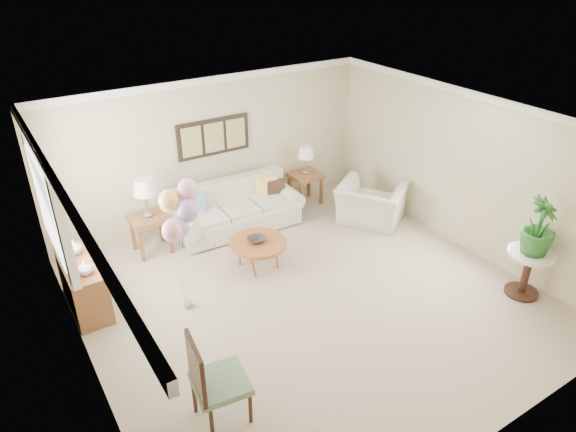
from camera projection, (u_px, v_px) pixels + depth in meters
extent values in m
plane|color=tan|center=(308.00, 296.00, 7.47)|extent=(6.00, 6.00, 0.00)
cube|color=beige|center=(214.00, 150.00, 9.08)|extent=(6.00, 0.04, 2.60)
cube|color=beige|center=(500.00, 352.00, 4.63)|extent=(6.00, 0.04, 2.60)
cube|color=beige|center=(78.00, 291.00, 5.43)|extent=(0.04, 6.00, 2.60)
cube|color=beige|center=(463.00, 170.00, 8.28)|extent=(0.04, 6.00, 2.60)
cube|color=white|center=(313.00, 125.00, 6.24)|extent=(6.00, 6.00, 0.02)
cube|color=white|center=(209.00, 80.00, 8.47)|extent=(6.00, 0.06, 0.12)
cube|color=white|center=(56.00, 184.00, 4.86)|extent=(0.06, 6.00, 0.12)
cube|color=white|center=(475.00, 94.00, 7.68)|extent=(0.06, 6.00, 0.12)
cube|color=white|center=(46.00, 206.00, 6.39)|extent=(0.04, 1.40, 1.20)
cube|color=white|center=(64.00, 235.00, 5.78)|extent=(0.10, 0.22, 1.40)
cube|color=white|center=(38.00, 182.00, 7.04)|extent=(0.10, 0.22, 1.40)
cube|color=black|center=(214.00, 137.00, 8.94)|extent=(1.35, 0.04, 0.65)
cube|color=#8C8C59|center=(192.00, 142.00, 8.72)|extent=(0.36, 0.02, 0.52)
cube|color=#8C8C59|center=(214.00, 137.00, 8.92)|extent=(0.36, 0.02, 0.52)
cube|color=#8C8C59|center=(236.00, 133.00, 9.12)|extent=(0.36, 0.02, 0.52)
cube|color=silver|center=(238.00, 218.00, 9.12)|extent=(2.16, 0.94, 0.35)
cube|color=silver|center=(229.00, 192.00, 9.17)|extent=(2.14, 0.28, 0.53)
cylinder|color=silver|center=(183.00, 222.00, 8.53)|extent=(0.34, 0.88, 0.31)
cylinder|color=silver|center=(286.00, 194.00, 9.49)|extent=(0.34, 0.88, 0.31)
cube|color=#BCB69D|center=(207.00, 218.00, 8.69)|extent=(0.60, 0.72, 0.12)
cube|color=#BCB69D|center=(239.00, 209.00, 8.98)|extent=(0.60, 0.72, 0.12)
cube|color=#BCB69D|center=(269.00, 201.00, 9.27)|extent=(0.60, 0.72, 0.12)
cube|color=#819FBE|center=(194.00, 205.00, 8.64)|extent=(0.37, 0.12, 0.37)
cube|color=#F2DB5E|center=(267.00, 186.00, 9.32)|extent=(0.37, 0.12, 0.37)
cube|color=#362017|center=(276.00, 188.00, 9.37)|extent=(0.33, 0.10, 0.33)
cube|color=silver|center=(238.00, 228.00, 9.21)|extent=(1.94, 0.77, 0.04)
cube|color=brown|center=(149.00, 218.00, 8.28)|extent=(0.60, 0.55, 0.09)
cube|color=brown|center=(142.00, 246.00, 8.16)|extent=(0.05, 0.05, 0.57)
cube|color=brown|center=(170.00, 238.00, 8.38)|extent=(0.05, 0.05, 0.57)
cube|color=brown|center=(133.00, 234.00, 8.48)|extent=(0.05, 0.05, 0.57)
cube|color=brown|center=(161.00, 227.00, 8.71)|extent=(0.05, 0.05, 0.57)
cube|color=brown|center=(306.00, 175.00, 9.86)|extent=(0.58, 0.52, 0.08)
cube|color=brown|center=(301.00, 197.00, 9.74)|extent=(0.05, 0.05, 0.55)
cube|color=brown|center=(321.00, 191.00, 9.96)|extent=(0.05, 0.05, 0.55)
cube|color=brown|center=(290.00, 189.00, 10.06)|extent=(0.05, 0.05, 0.55)
cube|color=brown|center=(309.00, 184.00, 10.27)|extent=(0.05, 0.05, 0.55)
cylinder|color=gray|center=(148.00, 214.00, 8.24)|extent=(0.15, 0.15, 0.07)
cylinder|color=gray|center=(147.00, 203.00, 8.15)|extent=(0.04, 0.04, 0.33)
cone|color=silver|center=(144.00, 187.00, 8.01)|extent=(0.37, 0.37, 0.26)
cylinder|color=gray|center=(306.00, 172.00, 9.83)|extent=(0.13, 0.13, 0.05)
cylinder|color=gray|center=(306.00, 164.00, 9.75)|extent=(0.04, 0.04, 0.27)
cone|color=silver|center=(306.00, 152.00, 9.63)|extent=(0.31, 0.31, 0.22)
cylinder|color=#9E6828|center=(258.00, 243.00, 7.95)|extent=(0.91, 0.91, 0.05)
cylinder|color=#9E6828|center=(263.00, 246.00, 8.32)|extent=(0.04, 0.04, 0.41)
cylinder|color=#9E6828|center=(240.00, 253.00, 8.12)|extent=(0.04, 0.04, 0.41)
cylinder|color=#9E6828|center=(253.00, 266.00, 7.80)|extent=(0.04, 0.04, 0.41)
cylinder|color=#9E6828|center=(277.00, 258.00, 8.01)|extent=(0.04, 0.04, 0.41)
imported|color=#29231E|center=(257.00, 240.00, 7.92)|extent=(0.32, 0.32, 0.07)
imported|color=silver|center=(371.00, 204.00, 9.29)|extent=(1.44, 1.48, 0.73)
cylinder|color=silver|center=(531.00, 254.00, 7.21)|extent=(0.65, 0.65, 0.04)
cylinder|color=#331F15|center=(526.00, 274.00, 7.38)|extent=(0.11, 0.11, 0.65)
cylinder|color=#331F15|center=(521.00, 293.00, 7.54)|extent=(0.48, 0.48, 0.01)
imported|color=#1D541B|center=(539.00, 227.00, 7.00)|extent=(0.56, 0.56, 0.84)
cube|color=slate|center=(220.00, 383.00, 5.35)|extent=(0.62, 0.62, 0.08)
cylinder|color=#331F15|center=(212.00, 425.00, 5.21)|extent=(0.04, 0.04, 0.46)
cylinder|color=#331F15|center=(250.00, 406.00, 5.42)|extent=(0.04, 0.04, 0.46)
cylinder|color=#331F15|center=(194.00, 396.00, 5.54)|extent=(0.04, 0.04, 0.46)
cylinder|color=#331F15|center=(231.00, 379.00, 5.75)|extent=(0.04, 0.04, 0.46)
cube|color=#331F15|center=(196.00, 368.00, 5.08)|extent=(0.11, 0.54, 0.61)
cube|color=brown|center=(84.00, 285.00, 7.10)|extent=(0.45, 1.20, 0.74)
cube|color=#331F15|center=(89.00, 296.00, 6.88)|extent=(0.46, 0.02, 0.70)
cube|color=#331F15|center=(79.00, 274.00, 7.33)|extent=(0.46, 0.02, 0.70)
imported|color=silver|center=(85.00, 267.00, 6.64)|extent=(0.21, 0.21, 0.20)
imported|color=#B0B0B0|center=(74.00, 247.00, 7.07)|extent=(0.23, 0.23, 0.21)
cube|color=gray|center=(188.00, 305.00, 7.24)|extent=(0.10, 0.10, 0.08)
ellipsoid|color=pink|center=(173.00, 231.00, 6.47)|extent=(0.27, 0.27, 0.32)
cylinder|color=silver|center=(181.00, 273.00, 6.88)|extent=(0.01, 0.01, 1.11)
ellipsoid|color=#947DBE|center=(187.00, 211.00, 6.55)|extent=(0.27, 0.27, 0.32)
cylinder|color=silver|center=(188.00, 264.00, 6.92)|extent=(0.01, 0.01, 1.29)
ellipsoid|color=#FFC563|center=(169.00, 201.00, 6.52)|extent=(0.27, 0.27, 0.32)
cylinder|color=silver|center=(180.00, 259.00, 6.91)|extent=(0.01, 0.01, 1.41)
ellipsoid|color=pink|center=(188.00, 190.00, 6.58)|extent=(0.27, 0.27, 0.32)
cylinder|color=silver|center=(189.00, 254.00, 6.94)|extent=(0.01, 0.01, 1.51)
ellipsoid|color=#947DBE|center=(178.00, 228.00, 6.55)|extent=(0.27, 0.27, 0.32)
cylinder|color=silver|center=(184.00, 272.00, 6.92)|extent=(0.01, 0.01, 1.11)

